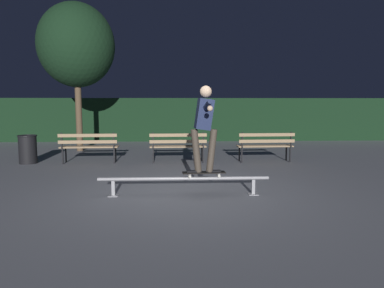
{
  "coord_description": "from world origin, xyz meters",
  "views": [
    {
      "loc": [
        -0.12,
        -6.47,
        1.65
      ],
      "look_at": [
        0.18,
        0.6,
        0.85
      ],
      "focal_mm": 32.86,
      "sensor_mm": 36.0,
      "label": 1
    }
  ],
  "objects_px": {
    "tree_far_left": "(76,46)",
    "skateboard": "(204,173)",
    "park_bench_leftmost": "(89,144)",
    "trash_can": "(28,149)",
    "skateboarder": "(204,121)",
    "park_bench_left_center": "(178,144)",
    "park_bench_right_center": "(266,144)",
    "grind_rail": "(184,181)"
  },
  "relations": [
    {
      "from": "tree_far_left",
      "to": "skateboard",
      "type": "bearing_deg",
      "value": -58.06
    },
    {
      "from": "park_bench_left_center",
      "to": "trash_can",
      "type": "xyz_separation_m",
      "value": [
        -4.21,
        0.06,
        -0.12
      ]
    },
    {
      "from": "park_bench_right_center",
      "to": "trash_can",
      "type": "bearing_deg",
      "value": 179.47
    },
    {
      "from": "grind_rail",
      "to": "park_bench_right_center",
      "type": "bearing_deg",
      "value": 56.26
    },
    {
      "from": "park_bench_left_center",
      "to": "park_bench_right_center",
      "type": "relative_size",
      "value": 1.0
    },
    {
      "from": "skateboarder",
      "to": "park_bench_left_center",
      "type": "distance_m",
      "value": 3.72
    },
    {
      "from": "park_bench_leftmost",
      "to": "skateboard",
      "type": "bearing_deg",
      "value": -50.63
    },
    {
      "from": "park_bench_left_center",
      "to": "park_bench_right_center",
      "type": "height_order",
      "value": "same"
    },
    {
      "from": "park_bench_right_center",
      "to": "tree_far_left",
      "type": "distance_m",
      "value": 7.32
    },
    {
      "from": "park_bench_leftmost",
      "to": "grind_rail",
      "type": "bearing_deg",
      "value": -54.27
    },
    {
      "from": "park_bench_leftmost",
      "to": "park_bench_left_center",
      "type": "height_order",
      "value": "same"
    },
    {
      "from": "park_bench_left_center",
      "to": "skateboarder",
      "type": "bearing_deg",
      "value": -82.72
    },
    {
      "from": "skateboard",
      "to": "grind_rail",
      "type": "bearing_deg",
      "value": -180.0
    },
    {
      "from": "skateboard",
      "to": "skateboarder",
      "type": "bearing_deg",
      "value": 3.78
    },
    {
      "from": "skateboarder",
      "to": "park_bench_left_center",
      "type": "relative_size",
      "value": 0.97
    },
    {
      "from": "park_bench_leftmost",
      "to": "park_bench_right_center",
      "type": "height_order",
      "value": "same"
    },
    {
      "from": "skateboard",
      "to": "trash_can",
      "type": "bearing_deg",
      "value": 141.86
    },
    {
      "from": "park_bench_right_center",
      "to": "tree_far_left",
      "type": "bearing_deg",
      "value": 155.37
    },
    {
      "from": "park_bench_left_center",
      "to": "park_bench_right_center",
      "type": "distance_m",
      "value": 2.5
    },
    {
      "from": "trash_can",
      "to": "skateboarder",
      "type": "bearing_deg",
      "value": -38.12
    },
    {
      "from": "park_bench_leftmost",
      "to": "tree_far_left",
      "type": "xyz_separation_m",
      "value": [
        -1.01,
        2.75,
        3.14
      ]
    },
    {
      "from": "grind_rail",
      "to": "skateboard",
      "type": "xyz_separation_m",
      "value": [
        0.37,
        0.0,
        0.14
      ]
    },
    {
      "from": "park_bench_leftmost",
      "to": "tree_far_left",
      "type": "bearing_deg",
      "value": 110.06
    },
    {
      "from": "grind_rail",
      "to": "trash_can",
      "type": "xyz_separation_m",
      "value": [
        -4.31,
        3.67,
        0.15
      ]
    },
    {
      "from": "park_bench_right_center",
      "to": "grind_rail",
      "type": "bearing_deg",
      "value": -123.74
    },
    {
      "from": "tree_far_left",
      "to": "skateboarder",
      "type": "bearing_deg",
      "value": -58.04
    },
    {
      "from": "grind_rail",
      "to": "tree_far_left",
      "type": "relative_size",
      "value": 0.61
    },
    {
      "from": "park_bench_left_center",
      "to": "park_bench_right_center",
      "type": "xyz_separation_m",
      "value": [
        2.5,
        0.0,
        0.0
      ]
    },
    {
      "from": "park_bench_leftmost",
      "to": "park_bench_left_center",
      "type": "distance_m",
      "value": 2.5
    },
    {
      "from": "park_bench_leftmost",
      "to": "trash_can",
      "type": "xyz_separation_m",
      "value": [
        -1.71,
        0.06,
        -0.12
      ]
    },
    {
      "from": "skateboarder",
      "to": "trash_can",
      "type": "bearing_deg",
      "value": 141.88
    },
    {
      "from": "park_bench_leftmost",
      "to": "park_bench_right_center",
      "type": "distance_m",
      "value": 5.0
    },
    {
      "from": "grind_rail",
      "to": "skateboarder",
      "type": "relative_size",
      "value": 1.99
    },
    {
      "from": "skateboarder",
      "to": "grind_rail",
      "type": "bearing_deg",
      "value": -179.97
    },
    {
      "from": "park_bench_leftmost",
      "to": "park_bench_right_center",
      "type": "xyz_separation_m",
      "value": [
        5.0,
        0.0,
        0.0
      ]
    },
    {
      "from": "skateboarder",
      "to": "park_bench_right_center",
      "type": "xyz_separation_m",
      "value": [
        2.04,
        3.61,
        -0.81
      ]
    },
    {
      "from": "park_bench_leftmost",
      "to": "trash_can",
      "type": "height_order",
      "value": "park_bench_leftmost"
    },
    {
      "from": "park_bench_leftmost",
      "to": "tree_far_left",
      "type": "distance_m",
      "value": 4.3
    },
    {
      "from": "grind_rail",
      "to": "skateboard",
      "type": "bearing_deg",
      "value": 0.0
    },
    {
      "from": "skateboard",
      "to": "park_bench_left_center",
      "type": "relative_size",
      "value": 0.49
    },
    {
      "from": "park_bench_left_center",
      "to": "tree_far_left",
      "type": "height_order",
      "value": "tree_far_left"
    },
    {
      "from": "skateboard",
      "to": "park_bench_leftmost",
      "type": "height_order",
      "value": "park_bench_leftmost"
    }
  ]
}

